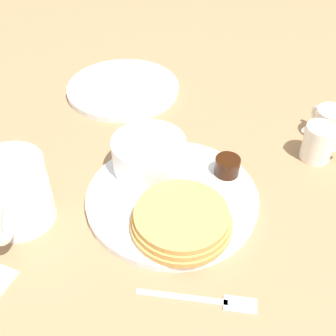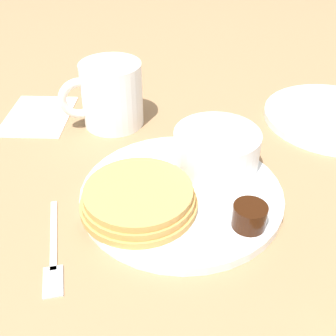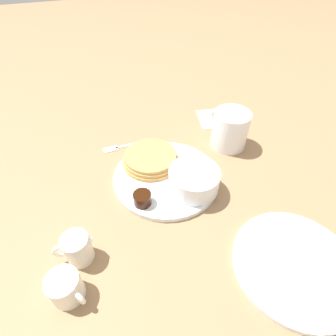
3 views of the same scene
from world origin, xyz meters
The scene contains 12 objects.
ground_plane centered at (0.00, 0.00, 0.00)m, with size 4.00×4.00×0.00m, color #93704C.
plate centered at (0.00, 0.00, 0.01)m, with size 0.25×0.25×0.01m.
pancake_stack centered at (-0.02, 0.06, 0.03)m, with size 0.14×0.14×0.03m.
bowl centered at (0.04, -0.06, 0.04)m, with size 0.11×0.11×0.05m.
syrup_cup centered at (-0.07, -0.06, 0.03)m, with size 0.04×0.04×0.03m.
butter_ramekin centered at (0.05, -0.08, 0.03)m, with size 0.05×0.05×0.04m.
coffee_mug centered at (0.20, 0.07, 0.05)m, with size 0.09×0.13×0.10m.
creamer_pitcher_near centered at (-0.22, -0.14, 0.03)m, with size 0.07×0.05×0.06m.
creamer_pitcher_far centered at (-0.24, -0.20, 0.03)m, with size 0.06×0.07×0.06m.
fork centered at (-0.07, 0.16, 0.00)m, with size 0.14×0.02×0.00m.
napkin centered at (0.25, 0.19, 0.00)m, with size 0.16×0.13×0.00m.
far_plate centered at (0.14, -0.28, 0.01)m, with size 0.22×0.22×0.01m.
Camera 3 is at (-0.14, -0.41, 0.46)m, focal length 28.00 mm.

